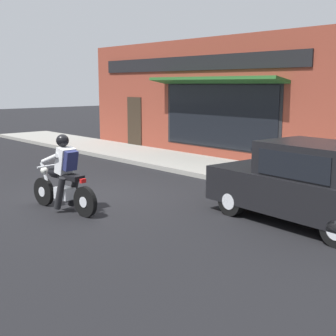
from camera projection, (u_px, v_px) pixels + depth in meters
The scene contains 6 objects.
ground_plane at pixel (92, 197), 11.01m from camera, with size 80.00×80.00×0.00m, color black.
sidewalk_curb at pixel (161, 158), 16.34m from camera, with size 2.60×22.00×0.14m, color gray.
storefront_building at pixel (195, 99), 16.92m from camera, with size 1.25×11.61×4.20m.
motorcycle_with_rider at pixel (64, 179), 9.71m from camera, with size 0.64×2.02×1.62m.
car_hatchback at pixel (307, 184), 8.82m from camera, with size 1.87×3.87×1.57m.
trash_bin at pixel (278, 163), 11.99m from camera, with size 0.56×0.56×0.98m.
Camera 1 is at (-5.80, -9.18, 2.63)m, focal length 50.00 mm.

